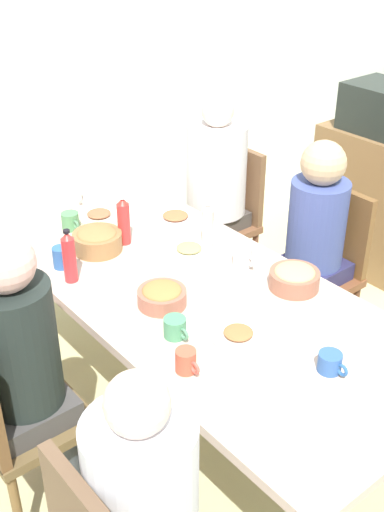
% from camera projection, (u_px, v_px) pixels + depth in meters
% --- Properties ---
extents(ground_plane, '(6.82, 6.82, 0.00)m').
position_uv_depth(ground_plane, '(192.00, 413.00, 3.05)').
color(ground_plane, '#C0BD86').
extents(dining_table, '(2.24, 0.96, 0.72)m').
position_uv_depth(dining_table, '(192.00, 300.00, 2.72)').
color(dining_table, '#C6AF9C').
rests_on(dining_table, ground_plane).
extents(chair_0, '(0.40, 0.40, 0.90)m').
position_uv_depth(chair_0, '(226.00, 213.00, 3.76)').
color(chair_0, brown).
rests_on(chair_0, ground_plane).
extents(person_0, '(0.34, 0.34, 1.23)m').
position_uv_depth(person_0, '(215.00, 181.00, 3.59)').
color(person_0, '#373A39').
rests_on(person_0, ground_plane).
extents(person_2, '(0.31, 0.31, 1.16)m').
position_uv_depth(person_2, '(146.00, 501.00, 1.78)').
color(person_2, '#3F413E').
rests_on(person_2, ground_plane).
extents(chair_3, '(0.40, 0.40, 0.90)m').
position_uv_depth(chair_3, '(322.00, 263.00, 3.26)').
color(chair_3, brown).
rests_on(chair_3, ground_plane).
extents(person_3, '(0.30, 0.30, 1.19)m').
position_uv_depth(person_3, '(314.00, 234.00, 3.11)').
color(person_3, '#323850').
rests_on(person_3, ground_plane).
extents(chair_4, '(0.40, 0.40, 0.90)m').
position_uv_depth(chair_4, '(9.00, 416.00, 2.32)').
color(chair_4, brown).
rests_on(chair_4, ground_plane).
extents(person_4, '(0.30, 0.30, 1.24)m').
position_uv_depth(person_4, '(24.00, 358.00, 2.26)').
color(person_4, '#3E3A42').
rests_on(person_4, ground_plane).
extents(plate_0, '(0.21, 0.21, 0.04)m').
position_uv_depth(plate_0, '(189.00, 250.00, 2.92)').
color(plate_0, white).
rests_on(plate_0, dining_table).
extents(plate_1, '(0.20, 0.20, 0.04)m').
position_uv_depth(plate_1, '(238.00, 335.00, 2.37)').
color(plate_1, silver).
rests_on(plate_1, dining_table).
extents(plate_2, '(0.22, 0.22, 0.04)m').
position_uv_depth(plate_2, '(99.00, 216.00, 3.23)').
color(plate_2, silver).
rests_on(plate_2, dining_table).
extents(plate_3, '(0.23, 0.23, 0.04)m').
position_uv_depth(plate_3, '(175.00, 218.00, 3.21)').
color(plate_3, white).
rests_on(plate_3, dining_table).
extents(bowl_0, '(0.23, 0.23, 0.11)m').
position_uv_depth(bowl_0, '(97.00, 240.00, 2.93)').
color(bowl_0, olive).
rests_on(bowl_0, dining_table).
extents(bowl_1, '(0.20, 0.20, 0.09)m').
position_uv_depth(bowl_1, '(162.00, 296.00, 2.55)').
color(bowl_1, '#A05F4A').
rests_on(bowl_1, dining_table).
extents(bowl_2, '(0.21, 0.21, 0.10)m').
position_uv_depth(bowl_2, '(294.00, 278.00, 2.66)').
color(bowl_2, '#965D47').
rests_on(bowl_2, dining_table).
extents(cup_1, '(0.12, 0.08, 0.07)m').
position_uv_depth(cup_1, '(330.00, 363.00, 2.20)').
color(cup_1, '#325DA3').
rests_on(cup_1, dining_table).
extents(cup_2, '(0.11, 0.07, 0.10)m').
position_uv_depth(cup_2, '(61.00, 258.00, 2.80)').
color(cup_2, '#2F5FA6').
rests_on(cup_2, dining_table).
extents(cup_3, '(0.12, 0.09, 0.10)m').
position_uv_depth(cup_3, '(73.00, 195.00, 3.37)').
color(cup_3, white).
rests_on(cup_3, dining_table).
extents(cup_4, '(0.12, 0.09, 0.09)m').
position_uv_depth(cup_4, '(71.00, 221.00, 3.11)').
color(cup_4, '#519058').
rests_on(cup_4, dining_table).
extents(cup_5, '(0.11, 0.07, 0.09)m').
position_uv_depth(cup_5, '(186.00, 361.00, 2.20)').
color(cup_5, '#CB5239').
rests_on(cup_5, dining_table).
extents(cup_6, '(0.12, 0.09, 0.08)m').
position_uv_depth(cup_6, '(175.00, 328.00, 2.37)').
color(cup_6, '#499264').
rests_on(cup_6, dining_table).
extents(cup_7, '(0.12, 0.08, 0.09)m').
position_uv_depth(cup_7, '(243.00, 257.00, 2.81)').
color(cup_7, white).
rests_on(cup_7, dining_table).
extents(bottle_0, '(0.06, 0.06, 0.24)m').
position_uv_depth(bottle_0, '(124.00, 221.00, 2.96)').
color(bottle_0, red).
rests_on(bottle_0, dining_table).
extents(bottle_1, '(0.06, 0.06, 0.24)m').
position_uv_depth(bottle_1, '(69.00, 257.00, 2.67)').
color(bottle_1, red).
rests_on(bottle_1, dining_table).
extents(bottle_2, '(0.06, 0.06, 0.23)m').
position_uv_depth(bottle_2, '(208.00, 226.00, 2.93)').
color(bottle_2, beige).
rests_on(bottle_2, dining_table).
extents(side_cabinet, '(0.70, 0.44, 0.90)m').
position_uv_depth(side_cabinet, '(373.00, 199.00, 4.07)').
color(side_cabinet, brown).
rests_on(side_cabinet, ground_plane).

